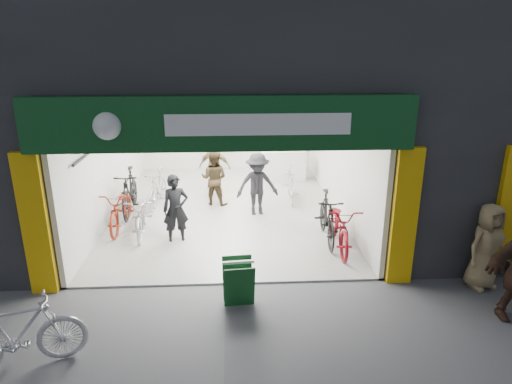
{
  "coord_description": "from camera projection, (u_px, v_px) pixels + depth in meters",
  "views": [
    {
      "loc": [
        0.15,
        -7.53,
        4.35
      ],
      "look_at": [
        0.66,
        1.5,
        1.31
      ],
      "focal_mm": 32.0,
      "sensor_mm": 36.0,
      "label": 1
    }
  ],
  "objects": [
    {
      "name": "ground",
      "position": [
        225.0,
        285.0,
        8.5
      ],
      "size": [
        60.0,
        60.0,
        0.0
      ],
      "primitive_type": "plane",
      "color": "#56565B",
      "rests_on": "ground"
    },
    {
      "name": "building",
      "position": [
        258.0,
        41.0,
        11.9
      ],
      "size": [
        17.0,
        10.27,
        8.0
      ],
      "color": "#232326",
      "rests_on": "ground"
    },
    {
      "name": "bike_left_front",
      "position": [
        142.0,
        215.0,
        10.61
      ],
      "size": [
        0.78,
        1.86,
        0.95
      ],
      "primitive_type": "imported",
      "rotation": [
        0.0,
        0.0,
        0.08
      ],
      "color": "#A9A8AD",
      "rests_on": "ground"
    },
    {
      "name": "bike_left_midfront",
      "position": [
        130.0,
        192.0,
        11.81
      ],
      "size": [
        0.63,
        1.98,
        1.18
      ],
      "primitive_type": "imported",
      "rotation": [
        0.0,
        0.0,
        0.04
      ],
      "color": "black",
      "rests_on": "ground"
    },
    {
      "name": "bike_left_midback",
      "position": [
        121.0,
        209.0,
        10.89
      ],
      "size": [
        0.71,
        1.93,
        1.01
      ],
      "primitive_type": "imported",
      "rotation": [
        0.0,
        0.0,
        -0.02
      ],
      "color": "maroon",
      "rests_on": "ground"
    },
    {
      "name": "bike_left_back",
      "position": [
        158.0,
        188.0,
        12.45
      ],
      "size": [
        0.66,
        1.71,
        1.0
      ],
      "primitive_type": "imported",
      "rotation": [
        0.0,
        0.0,
        -0.11
      ],
      "color": "#A4A4A8",
      "rests_on": "ground"
    },
    {
      "name": "bike_right_front",
      "position": [
        327.0,
        218.0,
        10.18
      ],
      "size": [
        0.61,
        1.89,
        1.12
      ],
      "primitive_type": "imported",
      "rotation": [
        0.0,
        0.0,
        -0.04
      ],
      "color": "black",
      "rests_on": "ground"
    },
    {
      "name": "bike_right_mid",
      "position": [
        340.0,
        226.0,
        9.84
      ],
      "size": [
        0.82,
        2.05,
        1.05
      ],
      "primitive_type": "imported",
      "rotation": [
        0.0,
        0.0,
        -0.06
      ],
      "color": "maroon",
      "rests_on": "ground"
    },
    {
      "name": "bike_right_back",
      "position": [
        291.0,
        184.0,
        12.8
      ],
      "size": [
        0.52,
        1.63,
        0.97
      ],
      "primitive_type": "imported",
      "rotation": [
        0.0,
        0.0,
        -0.04
      ],
      "color": "#B0B0B4",
      "rests_on": "ground"
    },
    {
      "name": "parked_bike",
      "position": [
        17.0,
        334.0,
        6.2
      ],
      "size": [
        1.87,
        1.02,
        1.08
      ],
      "primitive_type": "imported",
      "rotation": [
        0.0,
        0.0,
        1.87
      ],
      "color": "silver",
      "rests_on": "ground"
    },
    {
      "name": "customer_a",
      "position": [
        176.0,
        209.0,
        10.07
      ],
      "size": [
        0.64,
        0.49,
        1.57
      ],
      "primitive_type": "imported",
      "rotation": [
        0.0,
        0.0,
        0.22
      ],
      "color": "black",
      "rests_on": "ground"
    },
    {
      "name": "customer_b",
      "position": [
        214.0,
        178.0,
        12.37
      ],
      "size": [
        0.87,
        0.76,
        1.53
      ],
      "primitive_type": "imported",
      "rotation": [
        0.0,
        0.0,
        2.85
      ],
      "color": "#392C1A",
      "rests_on": "ground"
    },
    {
      "name": "customer_c",
      "position": [
        257.0,
        185.0,
        11.6
      ],
      "size": [
        1.14,
        0.75,
        1.65
      ],
      "primitive_type": "imported",
      "rotation": [
        0.0,
        0.0,
        0.13
      ],
      "color": "black",
      "rests_on": "ground"
    },
    {
      "name": "customer_d",
      "position": [
        215.0,
        167.0,
        13.31
      ],
      "size": [
        1.01,
        0.64,
        1.61
      ],
      "primitive_type": "imported",
      "rotation": [
        0.0,
        0.0,
        2.86
      ],
      "color": "#87704E",
      "rests_on": "ground"
    },
    {
      "name": "pedestrian_near",
      "position": [
        486.0,
        246.0,
        8.21
      ],
      "size": [
        0.91,
        0.74,
        1.62
      ],
      "primitive_type": "imported",
      "rotation": [
        0.0,
        0.0,
        0.32
      ],
      "color": "#978058",
      "rests_on": "ground"
    },
    {
      "name": "sandwich_board",
      "position": [
        238.0,
        281.0,
        7.76
      ],
      "size": [
        0.56,
        0.57,
        0.8
      ],
      "rotation": [
        0.0,
        0.0,
        0.09
      ],
      "color": "#104019",
      "rests_on": "ground"
    }
  ]
}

